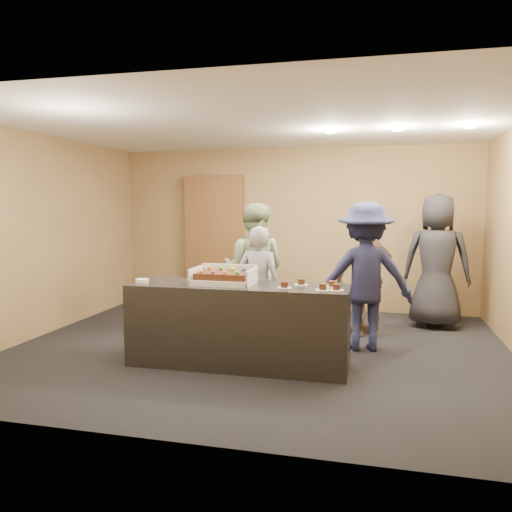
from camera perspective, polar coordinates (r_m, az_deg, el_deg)
name	(u,v)px	position (r m, az deg, el deg)	size (l,w,h in m)	color
room	(258,239)	(6.00, 0.25, 1.90)	(6.04, 6.00, 2.70)	black
serving_counter	(239,325)	(5.54, -2.01, -7.88)	(2.40, 0.70, 0.90)	black
storage_cabinet	(214,241)	(8.71, -4.79, 1.72)	(1.03, 0.15, 2.26)	brown
cake_box	(224,280)	(5.51, -3.65, -2.71)	(0.66, 0.46, 0.19)	white
sheet_cake	(224,275)	(5.48, -3.73, -2.21)	(0.56, 0.39, 0.11)	#36160C
plate_stack	(142,281)	(5.75, -12.89, -2.76)	(0.15, 0.15, 0.04)	white
slice_a	(285,286)	(5.22, 3.30, -3.43)	(0.15, 0.15, 0.07)	white
slice_b	(301,283)	(5.43, 5.21, -3.08)	(0.15, 0.15, 0.07)	white
slice_c	(323,288)	(5.12, 7.67, -3.66)	(0.15, 0.15, 0.07)	white
slice_d	(332,285)	(5.33, 8.72, -3.30)	(0.15, 0.15, 0.07)	white
slice_e	(337,288)	(5.13, 9.20, -3.67)	(0.15, 0.15, 0.07)	white
person_server_grey	(259,288)	(6.11, 0.35, -3.64)	(0.55, 0.36, 1.51)	gray
person_sage_man	(254,270)	(6.67, -0.23, -1.63)	(0.87, 0.68, 1.79)	#8CA278
person_navy_man	(365,277)	(6.20, 12.34, -2.31)	(1.16, 0.67, 1.80)	#1F2246
person_brown_extra	(368,277)	(6.89, 12.70, -2.32)	(0.94, 0.39, 1.60)	brown
person_dark_suit	(437,261)	(7.59, 19.96, -0.54)	(0.94, 0.61, 1.92)	#232327
ceiling_spotlights	(398,129)	(6.39, 15.90, 13.79)	(1.72, 0.12, 0.03)	#FFEAC6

